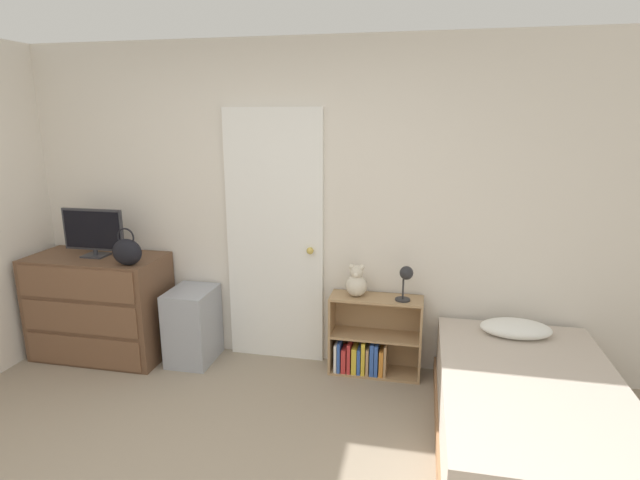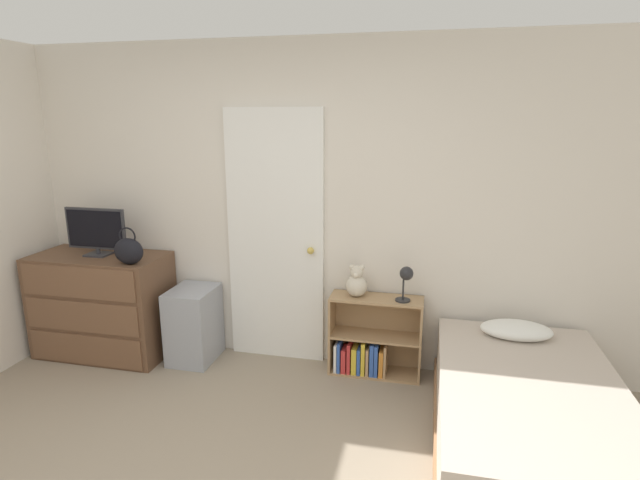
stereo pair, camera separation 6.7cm
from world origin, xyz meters
The scene contains 10 objects.
wall_back centered at (0.00, 2.17, 1.27)m, with size 10.00×0.06×2.55m.
door_closed centered at (-0.05, 2.11, 1.02)m, with size 0.79×0.09×2.05m.
dresser centered at (-1.50, 1.84, 0.43)m, with size 1.09×0.55×0.86m.
tv centered at (-1.49, 1.85, 1.07)m, with size 0.53×0.16×0.39m.
handbag centered at (-1.09, 1.68, 0.97)m, with size 0.24×0.14×0.29m.
storage_bin centered at (-0.70, 1.90, 0.31)m, with size 0.34×0.43×0.61m.
bookshelf centered at (0.75, 1.99, 0.24)m, with size 0.71×0.25×0.63m.
teddy_bear centered at (0.63, 1.99, 0.74)m, with size 0.17×0.17×0.25m.
desk_lamp centered at (1.01, 1.95, 0.82)m, with size 0.13×0.12×0.27m.
bed centered at (1.79, 1.23, 0.24)m, with size 1.08×1.80×0.58m.
Camera 1 is at (1.10, -1.61, 1.97)m, focal length 28.00 mm.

